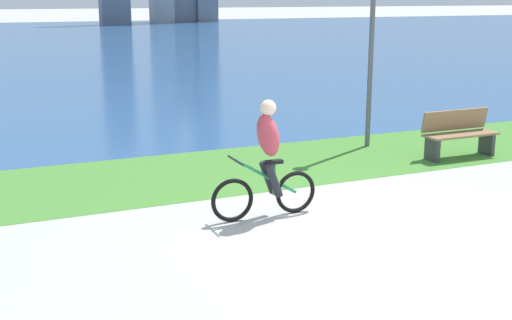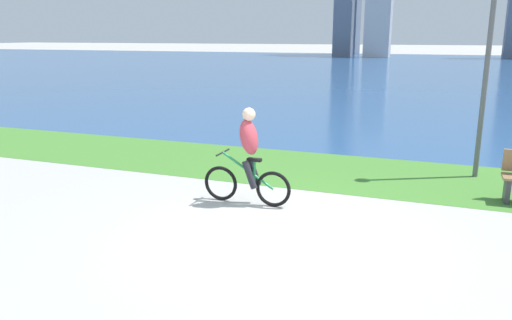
# 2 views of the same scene
# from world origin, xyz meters

# --- Properties ---
(ground_plane) EXTENTS (300.00, 300.00, 0.00)m
(ground_plane) POSITION_xyz_m (0.00, 0.00, 0.00)
(ground_plane) COLOR #B2AFA8
(grass_strip_bayside) EXTENTS (120.00, 3.04, 0.01)m
(grass_strip_bayside) POSITION_xyz_m (0.00, 3.68, 0.00)
(grass_strip_bayside) COLOR #478433
(grass_strip_bayside) RESTS_ON ground
(bay_water_surface) EXTENTS (300.00, 68.36, 0.00)m
(bay_water_surface) POSITION_xyz_m (0.00, 39.38, 0.00)
(bay_water_surface) COLOR #2D568C
(bay_water_surface) RESTS_ON ground
(cyclist_lead) EXTENTS (1.57, 0.52, 1.65)m
(cyclist_lead) POSITION_xyz_m (-0.92, 1.10, 0.83)
(cyclist_lead) COLOR black
(cyclist_lead) RESTS_ON ground
(bench_near_path) EXTENTS (1.50, 0.47, 0.90)m
(bench_near_path) POSITION_xyz_m (3.86, 2.81, 0.45)
(bench_near_path) COLOR olive
(bench_near_path) RESTS_ON ground
(lamppost_tall) EXTENTS (0.28, 0.28, 4.43)m
(lamppost_tall) POSITION_xyz_m (2.79, 4.29, 2.85)
(lamppost_tall) COLOR #595960
(lamppost_tall) RESTS_ON ground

